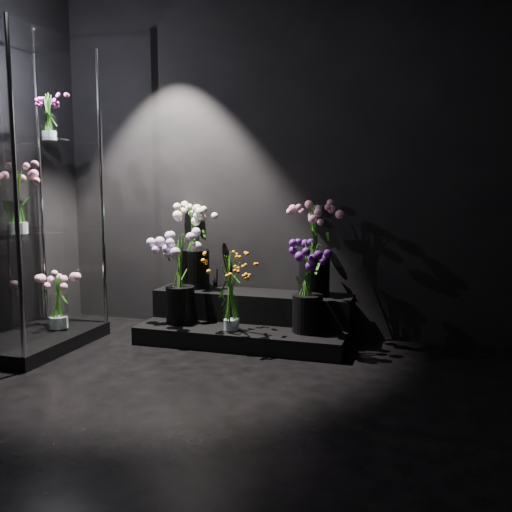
% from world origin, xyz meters
% --- Properties ---
extents(floor, '(4.00, 4.00, 0.00)m').
position_xyz_m(floor, '(0.00, 0.00, 0.00)').
color(floor, black).
rests_on(floor, ground).
extents(wall_back, '(4.00, 0.00, 4.00)m').
position_xyz_m(wall_back, '(0.00, 2.00, 1.40)').
color(wall_back, black).
rests_on(wall_back, floor).
extents(display_riser, '(1.60, 0.71, 0.36)m').
position_xyz_m(display_riser, '(-0.24, 1.68, 0.15)').
color(display_riser, black).
rests_on(display_riser, floor).
extents(display_case, '(0.61, 1.02, 2.24)m').
position_xyz_m(display_case, '(-1.67, 0.97, 1.12)').
color(display_case, black).
rests_on(display_case, floor).
extents(bouquet_orange_bells, '(0.30, 0.30, 0.57)m').
position_xyz_m(bouquet_orange_bells, '(-0.29, 1.40, 0.43)').
color(bouquet_orange_bells, white).
rests_on(bouquet_orange_bells, display_riser).
extents(bouquet_lilac, '(0.46, 0.46, 0.69)m').
position_xyz_m(bouquet_lilac, '(-0.75, 1.50, 0.54)').
color(bouquet_lilac, black).
rests_on(bouquet_lilac, display_riser).
extents(bouquet_purple, '(0.38, 0.38, 0.66)m').
position_xyz_m(bouquet_purple, '(0.26, 1.52, 0.50)').
color(bouquet_purple, black).
rests_on(bouquet_purple, display_riser).
extents(bouquet_cream_roses, '(0.47, 0.47, 0.69)m').
position_xyz_m(bouquet_cream_roses, '(-0.76, 1.82, 0.76)').
color(bouquet_cream_roses, black).
rests_on(bouquet_cream_roses, display_riser).
extents(bouquet_pink_roses, '(0.49, 0.49, 0.70)m').
position_xyz_m(bouquet_pink_roses, '(0.25, 1.81, 0.76)').
color(bouquet_pink_roses, black).
rests_on(bouquet_pink_roses, display_riser).
extents(bouquet_case_pink, '(0.34, 0.34, 0.47)m').
position_xyz_m(bouquet_case_pink, '(-1.63, 0.77, 1.12)').
color(bouquet_case_pink, white).
rests_on(bouquet_case_pink, display_case).
extents(bouquet_case_magenta, '(0.24, 0.24, 0.35)m').
position_xyz_m(bouquet_case_magenta, '(-1.62, 1.14, 1.72)').
color(bouquet_case_magenta, white).
rests_on(bouquet_case_magenta, display_case).
extents(bouquet_case_base_pink, '(0.37, 0.37, 0.43)m').
position_xyz_m(bouquet_case_base_pink, '(-1.63, 1.17, 0.33)').
color(bouquet_case_base_pink, white).
rests_on(bouquet_case_base_pink, display_case).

